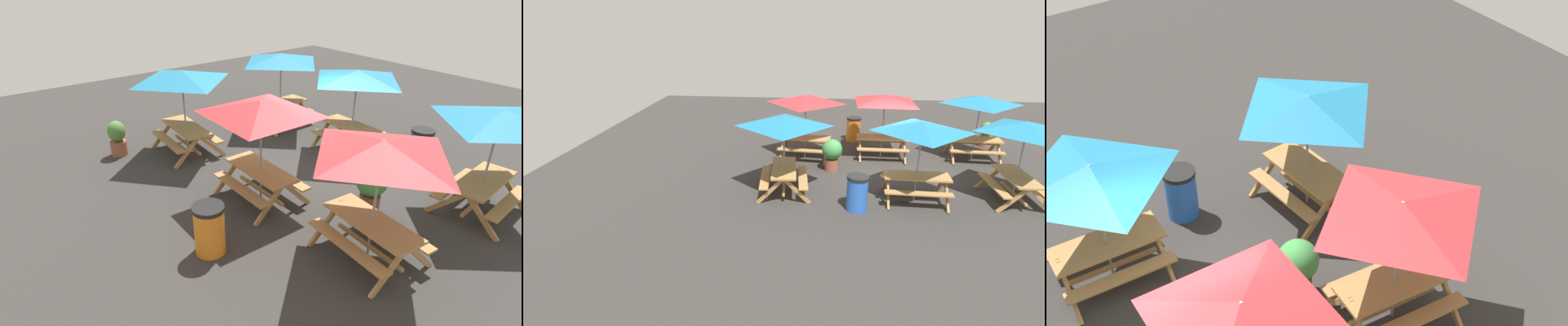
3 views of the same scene
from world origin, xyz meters
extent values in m
plane|color=#33302D|center=(0.00, 0.00, 0.00)|extent=(24.09, 24.09, 0.00)
cube|color=#A87A44|center=(0.26, -1.84, 0.74)|extent=(1.82, 0.74, 0.05)
cube|color=#A87A44|center=(0.25, -2.39, 0.45)|extent=(1.81, 0.30, 0.04)
cube|color=#A87A44|center=(0.28, -1.29, 0.45)|extent=(1.81, 0.30, 0.04)
cube|color=#A87A44|center=(-0.53, -2.19, 0.37)|extent=(0.08, 0.80, 0.81)
cube|color=#A87A44|center=(-0.51, -1.46, 0.37)|extent=(0.08, 0.80, 0.81)
cube|color=#A87A44|center=(1.03, -2.23, 0.37)|extent=(0.08, 0.80, 0.81)
cube|color=#A87A44|center=(1.05, -1.50, 0.37)|extent=(0.08, 0.80, 0.81)
cube|color=#A87A44|center=(0.26, -1.84, 0.22)|extent=(1.56, 0.11, 0.06)
cylinder|color=gray|center=(0.26, -1.84, 1.15)|extent=(0.04, 0.04, 2.30)
pyramid|color=red|center=(0.26, -1.84, 2.16)|extent=(2.83, 2.83, 0.28)
cube|color=#A87A44|center=(3.51, 1.48, 0.74)|extent=(0.83, 1.85, 0.05)
cube|color=#A87A44|center=(4.06, 1.52, 0.45)|extent=(0.39, 1.81, 0.04)
cube|color=#A87A44|center=(2.96, 1.44, 0.45)|extent=(0.39, 1.81, 0.04)
cube|color=#A87A44|center=(3.93, 0.73, 0.37)|extent=(0.80, 0.12, 0.81)
cube|color=#A87A44|center=(3.20, 0.68, 0.37)|extent=(0.80, 0.12, 0.81)
cube|color=#A87A44|center=(3.82, 2.29, 0.37)|extent=(0.80, 0.12, 0.81)
cube|color=#A87A44|center=(3.09, 2.24, 0.37)|extent=(0.80, 0.12, 0.81)
cube|color=#A87A44|center=(3.51, 1.48, 0.22)|extent=(0.18, 1.56, 0.06)
cylinder|color=gray|center=(3.51, 1.48, 1.15)|extent=(0.04, 0.04, 2.30)
pyramid|color=teal|center=(3.51, 1.48, 2.16)|extent=(2.14, 2.14, 0.28)
cube|color=#A87A44|center=(-0.21, 1.73, 0.74)|extent=(1.83, 0.77, 0.05)
cube|color=#A87A44|center=(-0.23, 1.18, 0.45)|extent=(1.81, 0.33, 0.04)
cube|color=#A87A44|center=(-0.19, 2.28, 0.45)|extent=(1.81, 0.33, 0.04)
cube|color=#A87A44|center=(-1.01, 1.40, 0.37)|extent=(0.09, 0.80, 0.81)
cube|color=#A87A44|center=(-0.98, 2.13, 0.37)|extent=(0.09, 0.80, 0.81)
cube|color=#A87A44|center=(0.55, 1.33, 0.37)|extent=(0.09, 0.80, 0.81)
cube|color=#A87A44|center=(0.58, 2.06, 0.37)|extent=(0.09, 0.80, 0.81)
cube|color=#A87A44|center=(-0.21, 1.73, 0.22)|extent=(1.56, 0.13, 0.06)
cylinder|color=gray|center=(-0.21, 1.73, 1.15)|extent=(0.04, 0.04, 2.30)
pyramid|color=teal|center=(-0.21, 1.73, 2.16)|extent=(2.08, 2.08, 0.28)
cube|color=#A87A44|center=(3.02, -1.53, 0.74)|extent=(1.86, 0.88, 0.05)
cube|color=#A87A44|center=(2.97, -2.08, 0.45)|extent=(1.82, 0.44, 0.04)
cube|color=#A87A44|center=(3.08, -0.99, 0.45)|extent=(1.82, 0.44, 0.04)
cube|color=#A87A44|center=(2.21, -1.82, 0.37)|extent=(0.14, 0.80, 0.81)
cube|color=#A87A44|center=(2.28, -1.09, 0.37)|extent=(0.14, 0.80, 0.81)
cube|color=#A87A44|center=(3.76, -1.98, 0.37)|extent=(0.14, 0.80, 0.81)
cube|color=#A87A44|center=(3.83, -1.25, 0.37)|extent=(0.14, 0.80, 0.81)
cube|color=#A87A44|center=(3.02, -1.53, 0.22)|extent=(1.56, 0.23, 0.06)
cylinder|color=gray|center=(3.02, -1.53, 1.15)|extent=(0.04, 0.04, 2.30)
pyramid|color=red|center=(3.02, -1.53, 2.16)|extent=(2.19, 2.19, 0.28)
cube|color=#A87A44|center=(-2.98, 1.50, 0.74)|extent=(0.74, 1.82, 0.05)
cube|color=#A87A44|center=(-2.43, 1.51, 0.45)|extent=(0.30, 1.81, 0.04)
cube|color=#A87A44|center=(-3.53, 1.49, 0.45)|extent=(0.30, 1.81, 0.04)
cube|color=#A87A44|center=(-2.60, 0.73, 0.37)|extent=(0.80, 0.08, 0.81)
cube|color=#A87A44|center=(-3.33, 0.71, 0.37)|extent=(0.80, 0.08, 0.81)
cube|color=#A87A44|center=(-2.64, 2.29, 0.37)|extent=(0.80, 0.08, 0.81)
cube|color=#A87A44|center=(-3.37, 2.27, 0.37)|extent=(0.80, 0.08, 0.81)
cube|color=#A87A44|center=(-2.98, 1.50, 0.22)|extent=(0.10, 1.56, 0.06)
cylinder|color=gray|center=(-2.98, 1.50, 1.15)|extent=(0.04, 0.04, 2.30)
pyramid|color=teal|center=(-2.98, 1.50, 2.16)|extent=(2.04, 2.04, 0.28)
cube|color=#A87A44|center=(-2.98, -1.90, 0.74)|extent=(1.84, 0.81, 0.05)
cube|color=#A87A44|center=(-3.02, -2.45, 0.45)|extent=(1.81, 0.37, 0.04)
cube|color=#A87A44|center=(-2.95, -1.35, 0.45)|extent=(1.81, 0.37, 0.04)
cube|color=#A87A44|center=(-3.78, -2.22, 0.37)|extent=(0.11, 0.80, 0.81)
cube|color=#A87A44|center=(-3.74, -1.49, 0.37)|extent=(0.11, 0.80, 0.81)
cube|color=#A87A44|center=(-2.23, -2.31, 0.37)|extent=(0.11, 0.80, 0.81)
cube|color=#A87A44|center=(-2.18, -1.58, 0.37)|extent=(0.11, 0.80, 0.81)
cube|color=#A87A44|center=(-2.98, -1.90, 0.22)|extent=(1.56, 0.17, 0.06)
cylinder|color=gray|center=(-2.98, -1.90, 1.15)|extent=(0.04, 0.04, 2.30)
pyramid|color=teal|center=(-2.98, -1.90, 2.16)|extent=(2.12, 2.12, 0.28)
cylinder|color=blue|center=(1.46, 2.48, 0.45)|extent=(0.56, 0.56, 0.90)
cylinder|color=black|center=(1.46, 2.48, 0.94)|extent=(0.59, 0.59, 0.08)
cylinder|color=orange|center=(1.14, -3.71, 0.45)|extent=(0.56, 0.56, 0.90)
cylinder|color=black|center=(1.14, -3.71, 0.94)|extent=(0.59, 0.59, 0.08)
cylinder|color=#935138|center=(2.08, -0.33, 0.20)|extent=(0.44, 0.44, 0.40)
ellipsoid|color=#3D8C42|center=(2.08, -0.33, 0.74)|extent=(0.66, 0.66, 0.68)
cylinder|color=#935138|center=(-3.98, -3.48, 0.20)|extent=(0.44, 0.44, 0.40)
ellipsoid|color=#4C7F38|center=(-3.98, -3.48, 0.69)|extent=(0.46, 0.46, 0.58)
camera|label=1|loc=(6.44, -6.70, 4.85)|focal=28.00mm
camera|label=2|loc=(2.51, 12.45, 5.09)|focal=28.00mm
camera|label=3|loc=(-2.41, -7.06, 8.68)|focal=50.00mm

